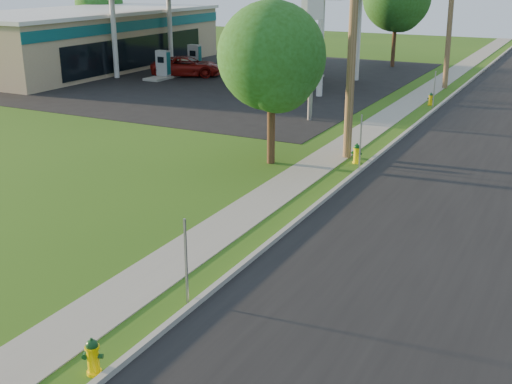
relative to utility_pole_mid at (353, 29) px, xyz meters
The scene contains 22 objects.
road 9.97m from the utility_pole_mid, 53.92° to the right, with size 8.00×120.00×0.02m, color black.
curb 8.60m from the utility_pole_mid, 81.07° to the right, with size 0.15×120.00×0.15m, color #9B988E.
sidewalk 8.59m from the utility_pole_mid, 95.31° to the right, with size 1.50×120.00×0.03m, color #9B988D.
forecourt 22.06m from the utility_pole_mid, 135.75° to the left, with size 26.00×28.00×0.02m, color black.
utility_pole_mid is the anchor object (origin of this frame).
utility_pole_far 18.00m from the utility_pole_mid, 90.00° to the left, with size 1.40×0.32×9.50m.
sign_post_near 13.42m from the utility_pole_mid, 86.20° to the right, with size 0.05×0.04×2.00m, color gray.
sign_post_mid 4.17m from the utility_pole_mid, 49.64° to the right, with size 0.05×0.04×2.00m, color gray.
sign_post_far 11.91m from the utility_pole_mid, 85.66° to the left, with size 0.05×0.04×2.00m, color gray.
fuel_pump_nw 22.52m from the utility_pole_mid, 144.01° to the left, with size 1.20×3.20×1.90m.
fuel_pump_ne 16.31m from the utility_pole_mid, 124.40° to the left, with size 1.20×3.20×1.90m.
fuel_pump_sw 25.05m from the utility_pole_mid, 136.48° to the left, with size 1.20×3.20×1.90m.
fuel_pump_se 19.65m from the utility_pole_mid, 117.63° to the left, with size 1.20×3.20×1.90m.
convenience_store 30.48m from the utility_pole_mid, 150.38° to the left, with size 10.40×22.40×4.25m.
price_pylon 6.76m from the utility_pole_mid, 125.34° to the left, with size 0.34×2.04×6.85m.
tree_verge 3.27m from the utility_pole_mid, 136.30° to the right, with size 3.99×3.99×6.05m.
tree_lot 26.34m from the utility_pole_mid, 101.92° to the left, with size 5.08×5.08×7.70m.
tree_back 39.41m from the utility_pole_mid, 143.86° to the left, with size 4.25×4.25×6.44m.
hydrant_near 16.50m from the utility_pole_mid, 87.13° to the right, with size 0.38×0.34×0.74m.
hydrant_mid 4.65m from the utility_pole_mid, 45.28° to the right, with size 0.41×0.36×0.79m.
hydrant_far 12.91m from the utility_pole_mid, 87.47° to the left, with size 0.37×0.33×0.71m.
car_red 22.82m from the utility_pole_mid, 139.40° to the left, with size 2.28×4.95×1.38m, color maroon.
Camera 1 is at (7.41, -6.36, 6.97)m, focal length 45.00 mm.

